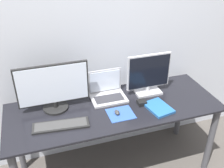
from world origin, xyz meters
The scene contains 10 objects.
wall_back centered at (0.00, 0.73, 1.25)m, with size 7.00×0.05×2.50m.
desk centered at (0.00, 0.33, 0.62)m, with size 1.82×0.66×0.74m.
monitor_left centered at (-0.48, 0.46, 0.94)m, with size 0.58×0.21×0.41m.
monitor_right centered at (0.36, 0.46, 0.92)m, with size 0.41×0.17×0.38m.
laptop centered at (-0.01, 0.51, 0.80)m, with size 0.31×0.23×0.24m.
keyboard centered at (-0.47, 0.21, 0.75)m, with size 0.44×0.17×0.02m.
mousepad centered at (0.01, 0.22, 0.74)m, with size 0.21×0.19×0.00m.
mouse centered at (-0.02, 0.22, 0.76)m, with size 0.04×0.06×0.03m.
book centered at (0.34, 0.19, 0.75)m, with size 0.22×0.26×0.02m.
power_brick centered at (0.23, 0.29, 0.76)m, with size 0.07×0.07×0.04m.
Camera 1 is at (-0.59, -1.41, 2.03)m, focal length 42.00 mm.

